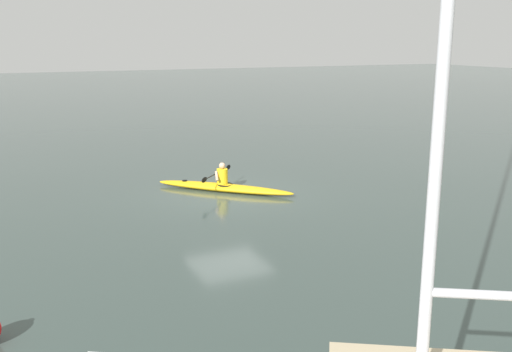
% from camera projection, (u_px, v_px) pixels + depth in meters
% --- Properties ---
extents(ground_plane, '(160.00, 160.00, 0.00)m').
position_uv_depth(ground_plane, '(228.00, 194.00, 19.10)').
color(ground_plane, '#384742').
extents(kayak, '(3.87, 3.89, 0.26)m').
position_uv_depth(kayak, '(224.00, 188.00, 19.47)').
color(kayak, '#EAB214').
rests_on(kayak, ground).
extents(kayaker, '(1.73, 1.71, 0.73)m').
position_uv_depth(kayaker, '(222.00, 175.00, 19.39)').
color(kayaker, yellow).
rests_on(kayaker, kayak).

